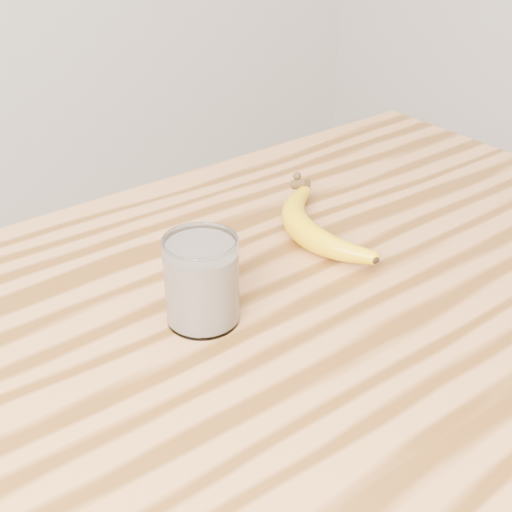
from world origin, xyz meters
TOP-DOWN VIEW (x-y plane):
  - table at (0.00, 0.00)m, footprint 1.20×0.80m
  - smoothie_glass at (-0.10, 0.04)m, footprint 0.08×0.08m
  - banana at (0.11, 0.11)m, footprint 0.19×0.32m

SIDE VIEW (x-z plane):
  - table at x=0.00m, z-range 0.32..1.22m
  - banana at x=0.11m, z-range 0.90..0.94m
  - smoothie_glass at x=-0.10m, z-range 0.90..1.00m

